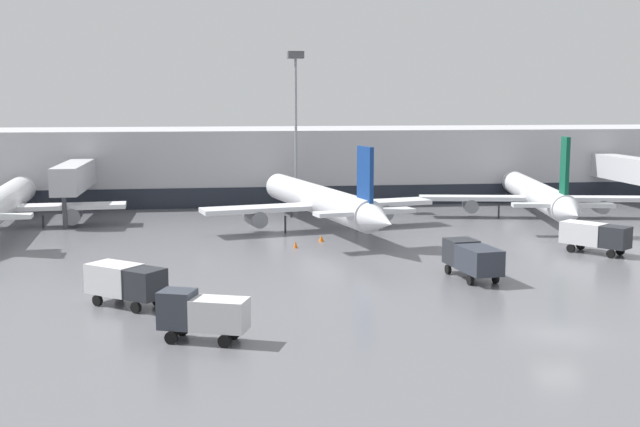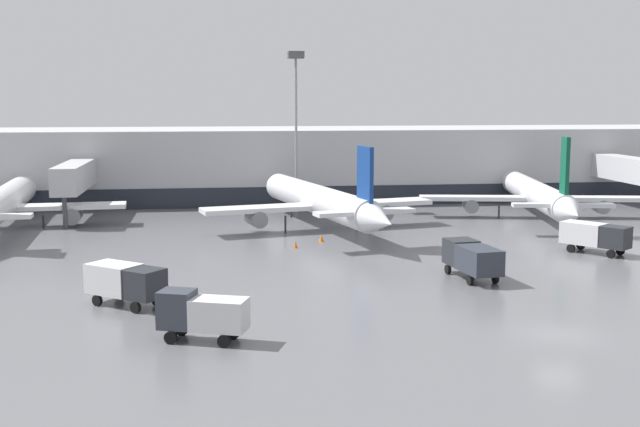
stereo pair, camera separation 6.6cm
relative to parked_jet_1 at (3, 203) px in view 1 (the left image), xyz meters
The scene contains 12 objects.
ground_plane 57.34m from the parked_jet_1, 46.88° to the right, with size 320.00×320.00×0.00m, color slate.
terminal_building 44.02m from the parked_jet_1, 27.09° to the left, with size 160.00×31.26×9.00m.
parked_jet_1 is the anchor object (origin of this frame).
parked_jet_2 31.39m from the parked_jet_1, ahead, with size 23.39×32.53×8.81m.
parked_jet_3 55.08m from the parked_jet_1, ahead, with size 24.81×33.40×9.30m.
service_truck_0 47.83m from the parked_jet_1, 35.68° to the right, with size 2.88×6.05×2.56m.
service_truck_1 45.02m from the parked_jet_1, 63.82° to the right, with size 5.00×3.17×2.72m.
service_truck_2 55.76m from the parked_jet_1, 21.25° to the right, with size 4.89×5.54×2.52m.
service_truck_3 35.63m from the parked_jet_1, 64.98° to the right, with size 5.32×4.86×2.57m.
traffic_cone_0 32.42m from the parked_jet_1, 20.86° to the right, with size 0.48×0.48×0.57m.
traffic_cone_1 31.16m from the parked_jet_1, 27.41° to the right, with size 0.37×0.37×0.60m.
apron_light_mast_0 33.77m from the parked_jet_1, 17.63° to the left, with size 1.80×1.80×18.06m.
Camera 1 is at (-18.69, -40.26, 12.85)m, focal length 45.00 mm.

